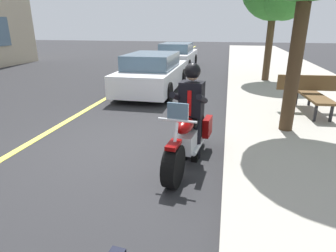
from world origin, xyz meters
TOP-DOWN VIEW (x-y plane):
  - ground_plane at (0.00, 0.00)m, footprint 80.00×80.00m
  - lane_center_stripe at (0.00, -2.00)m, footprint 60.00×0.16m
  - motorcycle_main at (0.42, 1.36)m, footprint 2.22×0.75m
  - rider_main at (0.24, 1.38)m, footprint 0.67×0.60m
  - car_silver at (-11.42, -0.95)m, footprint 4.60×1.92m
  - car_dark at (-5.06, -0.71)m, footprint 4.60×1.92m
  - bench_sidewalk at (-2.90, 4.19)m, footprint 1.83×1.80m

SIDE VIEW (x-z plane):
  - ground_plane at x=0.00m, z-range 0.00..0.00m
  - lane_center_stripe at x=0.00m, z-range 0.00..0.01m
  - motorcycle_main at x=0.42m, z-range -0.18..1.08m
  - car_silver at x=-11.42m, z-range -0.01..1.39m
  - car_dark at x=-5.06m, z-range -0.01..1.39m
  - bench_sidewalk at x=-2.90m, z-range 0.24..1.19m
  - rider_main at x=0.24m, z-range 0.17..1.91m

